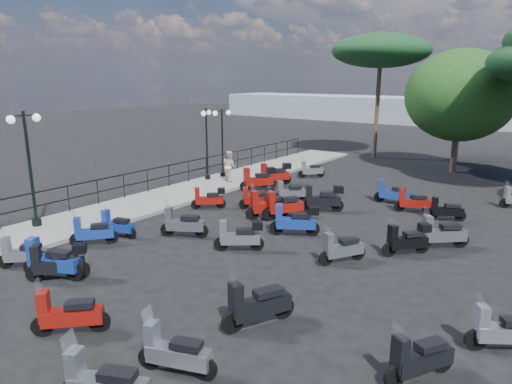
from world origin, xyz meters
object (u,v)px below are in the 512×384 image
Objects in this scene: scooter_22 at (442,234)px; scooter_28 at (446,210)px; pedestrian_far at (229,166)px; lamp_post_0 at (29,162)px; scooter_20 at (257,305)px; scooter_25 at (419,359)px; scooter_7 at (51,261)px; scooter_23 at (393,193)px; lamp_post_2 at (222,138)px; scooter_9 at (295,221)px; broadleaf_tree at (460,95)px; scooter_10 at (257,198)px; scooter_15 at (283,206)px; scooter_16 at (323,199)px; scooter_8 at (183,224)px; scooter_17 at (413,202)px; scooter_26 at (503,331)px; scooter_27 at (407,240)px; scooter_14 at (240,236)px; scooter_11 at (290,192)px; scooter_21 at (341,249)px; scooter_6 at (58,263)px; scooter_2 at (92,232)px; scooter_1 at (116,226)px; pine_2 at (381,51)px; scooter_13 at (68,315)px; scooter_31 at (275,175)px; scooter_19 at (175,353)px; scooter_4 at (258,180)px; scooter_5 at (311,170)px; scooter_3 at (209,199)px; scooter_0 at (23,254)px; lamp_post_1 at (207,139)px.

scooter_22 reaches higher than scooter_28.
lamp_post_0 is at bearing 105.23° from pedestrian_far.
scooter_20 reaches higher than scooter_25.
scooter_7 reaches higher than scooter_23.
lamp_post_2 is 9.97m from scooter_9.
scooter_20 is at bearing -87.67° from broadleaf_tree.
scooter_23 is at bearing -90.06° from scooter_10.
lamp_post_0 is 9.50m from scooter_15.
scooter_16 is at bearing 83.20° from scooter_28.
scooter_8 reaches higher than scooter_17.
scooter_27 reaches higher than scooter_26.
scooter_14 is at bearing -115.82° from scooter_8.
scooter_11 is 7.07m from scooter_21.
scooter_6 is 1.12× the size of scooter_10.
scooter_17 reaches higher than scooter_2.
lamp_post_0 reaches higher than scooter_1.
scooter_28 is at bearing -56.84° from pine_2.
scooter_22 is (5.13, 10.18, 0.04)m from scooter_13.
scooter_16 is 0.96× the size of scooter_31.
pedestrian_far is 15.86m from scooter_19.
scooter_15 is 5.31m from scooter_27.
scooter_25 is (6.05, -5.48, -0.09)m from scooter_9.
pedestrian_far is 1.04× the size of scooter_8.
scooter_10 is at bearing 51.04° from lamp_post_0.
scooter_8 is at bearing -89.32° from scooter_2.
scooter_4 is 1.34× the size of scooter_5.
scooter_3 is 7.84m from scooter_6.
scooter_0 is 7.63m from scooter_20.
scooter_4 is 9.62m from scooter_27.
pine_2 is at bearing -12.96° from scooter_22.
lamp_post_0 is at bearing 61.37° from scooter_26.
scooter_9 is at bearing 163.95° from scooter_31.
scooter_15 is 0.19× the size of pine_2.
lamp_post_1 is 2.30× the size of scooter_31.
scooter_9 is 4.50m from scooter_11.
scooter_4 is at bearing 22.51° from scooter_11.
lamp_post_0 is 14.94m from scooter_17.
scooter_13 is 0.93× the size of scooter_17.
scooter_15 is at bearing 137.27° from scooter_23.
lamp_post_1 is 2.16× the size of scooter_7.
scooter_1 is at bearing 111.94° from scooter_16.
lamp_post_1 is 6.06m from scooter_5.
scooter_14 is at bearing -110.38° from scooter_2.
lamp_post_0 reaches higher than scooter_2.
scooter_15 is at bearing -80.14° from scooter_2.
scooter_3 is 0.69× the size of scooter_20.
scooter_27 is at bearing -81.60° from broadleaf_tree.
scooter_21 is (0.14, 6.74, -0.00)m from scooter_19.
scooter_19 is 1.14× the size of scooter_27.
scooter_0 is at bearing -92.32° from pine_2.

